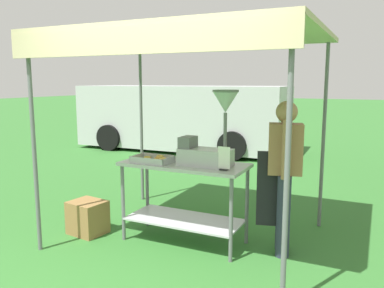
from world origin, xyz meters
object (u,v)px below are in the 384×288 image
Objects in this scene: donut_tray at (153,160)px; menu_sign at (224,160)px; stall_canopy at (188,42)px; donut_fryer at (211,138)px; vendor at (284,170)px; van_silver at (182,117)px; donut_cart at (184,185)px; supply_crate at (88,217)px.

donut_tray is 0.86m from menu_sign.
stall_canopy is 3.50× the size of donut_fryer.
van_silver reaches higher than vendor.
vendor is at bearing 12.49° from donut_tray.
donut_tray is (-0.33, -0.12, 0.28)m from donut_cart.
supply_crate is (-1.68, -0.13, -0.82)m from menu_sign.
stall_canopy is at bearing 154.67° from menu_sign.
supply_crate is 0.08× the size of van_silver.
donut_tray reaches higher than supply_crate.
menu_sign reaches higher than donut_tray.
vendor is at bearing 4.92° from stall_canopy.
donut_cart is at bearing 19.74° from donut_tray.
van_silver reaches higher than supply_crate.
menu_sign is (0.21, -0.14, -0.20)m from donut_fryer.
stall_canopy is at bearing -62.29° from van_silver.
donut_cart is at bearing -169.86° from vendor.
donut_fryer is at bearing -60.21° from van_silver.
donut_fryer reaches higher than donut_tray.
donut_cart is 3.15× the size of supply_crate.
stall_canopy reaches higher than van_silver.
vendor is at bearing 10.14° from donut_cart.
menu_sign reaches higher than supply_crate.
menu_sign is 0.64m from vendor.
stall_canopy is at bearing -175.08° from vendor.
stall_canopy reaches higher than supply_crate.
stall_canopy is 2.02× the size of donut_cart.
van_silver is at bearing 114.07° from donut_tray.
donut_fryer reaches higher than menu_sign.
vendor is at bearing 11.92° from supply_crate.
vendor reaches higher than donut_cart.
menu_sign is at bearing -33.84° from donut_fryer.
menu_sign is (0.52, -0.15, 0.35)m from donut_cart.
donut_fryer is (0.32, -0.01, 0.55)m from donut_cart.
donut_fryer is 0.15× the size of van_silver.
stall_canopy is 6.36× the size of supply_crate.
supply_crate is at bearing -175.63° from menu_sign.
vendor reaches higher than donut_tray.
donut_tray is 1.42m from vendor.
supply_crate is (-0.83, -0.16, -0.74)m from donut_tray.
donut_cart is 3.29× the size of donut_tray.
donut_fryer reaches higher than van_silver.
donut_fryer reaches higher than supply_crate.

